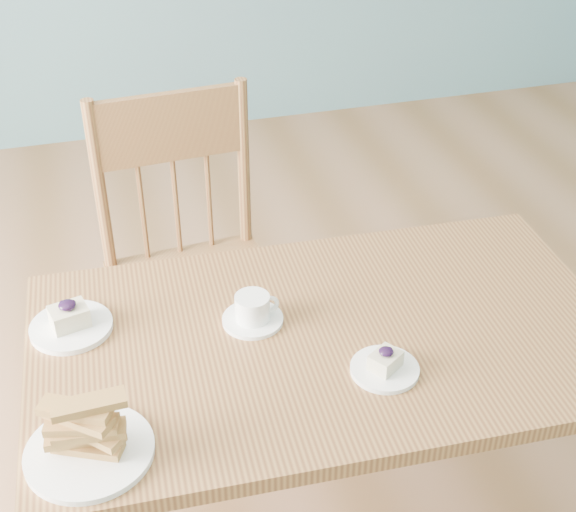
{
  "coord_description": "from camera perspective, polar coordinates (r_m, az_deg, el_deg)",
  "views": [
    {
      "loc": [
        -0.39,
        -1.3,
        1.76
      ],
      "look_at": [
        -0.02,
        0.0,
        0.85
      ],
      "focal_mm": 50.0,
      "sensor_mm": 36.0,
      "label": 1
    }
  ],
  "objects": [
    {
      "name": "room",
      "position": [
        1.41,
        0.99,
        17.11
      ],
      "size": [
        5.01,
        5.01,
        2.71
      ],
      "color": "#986747",
      "rests_on": "ground"
    },
    {
      "name": "cheesecake_plate_near",
      "position": [
        1.62,
        6.91,
        -7.74
      ],
      "size": [
        0.14,
        0.14,
        0.06
      ],
      "rotation": [
        0.0,
        0.0,
        0.57
      ],
      "color": "white",
      "rests_on": "dining_table"
    },
    {
      "name": "coffee_cup",
      "position": [
        1.73,
        -2.5,
        -3.92
      ],
      "size": [
        0.13,
        0.13,
        0.07
      ],
      "rotation": [
        0.0,
        0.0,
        -0.0
      ],
      "color": "white",
      "rests_on": "dining_table"
    },
    {
      "name": "dining_table",
      "position": [
        1.76,
        2.69,
        -7.14
      ],
      "size": [
        1.28,
        0.77,
        0.67
      ],
      "rotation": [
        0.0,
        0.0,
        -0.05
      ],
      "color": "olive",
      "rests_on": "ground"
    },
    {
      "name": "biscotti_plate",
      "position": [
        1.48,
        -14.15,
        -12.26
      ],
      "size": [
        0.23,
        0.23,
        0.14
      ],
      "rotation": [
        0.0,
        0.0,
        -0.39
      ],
      "color": "white",
      "rests_on": "dining_table"
    },
    {
      "name": "dining_chair",
      "position": [
        2.21,
        -6.82,
        -1.1
      ],
      "size": [
        0.47,
        0.45,
        0.97
      ],
      "rotation": [
        0.0,
        0.0,
        0.07
      ],
      "color": "olive",
      "rests_on": "ground"
    },
    {
      "name": "cheesecake_plate_far",
      "position": [
        1.77,
        -15.21,
        -4.58
      ],
      "size": [
        0.18,
        0.18,
        0.07
      ],
      "rotation": [
        0.0,
        0.0,
        0.24
      ],
      "color": "white",
      "rests_on": "dining_table"
    }
  ]
}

